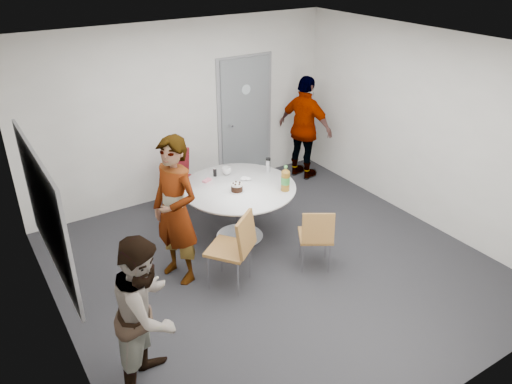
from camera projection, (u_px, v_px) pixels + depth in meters
floor at (274, 266)px, 6.32m from camera, size 5.00×5.00×0.00m
ceiling at (278, 49)px, 5.09m from camera, size 5.00×5.00×0.00m
wall_back at (182, 112)px, 7.58m from camera, size 5.00×0.00×5.00m
wall_left at (48, 231)px, 4.51m from camera, size 0.00×5.00×5.00m
wall_right at (424, 129)px, 6.90m from camera, size 0.00×5.00×5.00m
wall_front at (460, 283)px, 3.83m from camera, size 5.00×0.00×5.00m
door at (245, 120)px, 8.24m from camera, size 1.02×0.17×2.12m
whiteboard at (46, 211)px, 4.63m from camera, size 0.04×1.90×1.25m
table at (241, 193)px, 6.63m from camera, size 1.51×1.51×1.14m
chair_near_left at (237, 244)px, 5.71m from camera, size 0.66×0.67×0.96m
chair_near_right at (317, 234)px, 6.04m from camera, size 0.57×0.58×0.85m
chair_far at (181, 176)px, 7.37m from camera, size 0.49×0.53×0.95m
person_main at (175, 211)px, 5.74m from camera, size 0.62×0.77×1.82m
person_left at (147, 312)px, 4.39m from camera, size 0.93×0.95×1.55m
person_right at (305, 128)px, 8.32m from camera, size 0.72×1.11×1.75m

